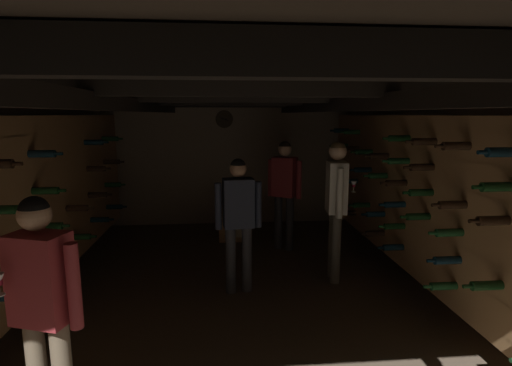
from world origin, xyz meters
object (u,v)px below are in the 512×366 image
(person_host_center, at_px, (238,214))
(display_bottle, at_px, (233,196))
(person_guest_mid_right, at_px, (336,197))
(person_guest_far_right, at_px, (284,185))
(person_guest_near_left, at_px, (42,297))
(wine_crate_stack, at_px, (235,222))

(person_host_center, bearing_deg, display_bottle, 90.09)
(person_guest_mid_right, bearing_deg, person_guest_far_right, 110.60)
(display_bottle, distance_m, person_guest_near_left, 4.24)
(person_host_center, xyz_separation_m, person_guest_mid_right, (1.21, 0.24, 0.12))
(wine_crate_stack, distance_m, person_guest_mid_right, 2.24)
(display_bottle, xyz_separation_m, person_guest_far_right, (0.76, -0.60, 0.28))
(wine_crate_stack, xyz_separation_m, person_guest_mid_right, (1.19, -1.74, 0.77))
(display_bottle, bearing_deg, person_host_center, -89.91)
(display_bottle, height_order, person_guest_mid_right, person_guest_mid_right)
(person_guest_mid_right, bearing_deg, wine_crate_stack, 124.34)
(wine_crate_stack, relative_size, display_bottle, 1.71)
(person_guest_far_right, bearing_deg, person_guest_mid_right, -69.40)
(wine_crate_stack, bearing_deg, person_guest_near_left, -108.29)
(wine_crate_stack, height_order, person_host_center, person_host_center)
(person_host_center, bearing_deg, person_guest_mid_right, 11.29)
(wine_crate_stack, height_order, person_guest_near_left, person_guest_near_left)
(person_guest_far_right, xyz_separation_m, person_guest_mid_right, (0.45, -1.19, 0.06))
(wine_crate_stack, relative_size, person_guest_far_right, 0.36)
(wine_crate_stack, height_order, person_guest_far_right, person_guest_far_right)
(person_guest_far_right, relative_size, person_guest_mid_right, 0.96)
(person_guest_mid_right, bearing_deg, display_bottle, 124.08)
(person_guest_near_left, bearing_deg, wine_crate_stack, 71.71)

